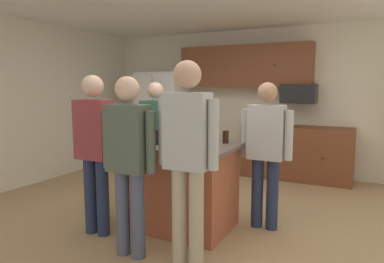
{
  "coord_description": "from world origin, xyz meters",
  "views": [
    {
      "loc": [
        1.65,
        -3.57,
        1.59
      ],
      "look_at": [
        -0.18,
        0.07,
        1.05
      ],
      "focal_mm": 32.84,
      "sensor_mm": 36.0,
      "label": 1
    }
  ],
  "objects_px": {
    "person_elder_center": "(129,155)",
    "glass_pilsner": "(158,137)",
    "person_host_foreground": "(156,134)",
    "glass_dark_ale": "(152,134)",
    "glass_stout_tall": "(225,137)",
    "tumbler_amber": "(178,135)",
    "refrigerator": "(163,119)",
    "glass_short_whisky": "(193,137)",
    "person_guest_left": "(187,149)",
    "mug_blue_stoneware": "(205,143)",
    "microwave_over_range": "(299,94)",
    "person_guest_right": "(95,144)",
    "kitchen_island": "(180,185)",
    "person_guest_by_door": "(266,146)"
  },
  "relations": [
    {
      "from": "person_elder_center",
      "to": "glass_pilsner",
      "type": "relative_size",
      "value": 10.73
    },
    {
      "from": "person_host_foreground",
      "to": "glass_pilsner",
      "type": "xyz_separation_m",
      "value": [
        0.5,
        -0.74,
        0.1
      ]
    },
    {
      "from": "glass_dark_ale",
      "to": "glass_stout_tall",
      "type": "xyz_separation_m",
      "value": [
        0.85,
        0.17,
        0.0
      ]
    },
    {
      "from": "person_host_foreground",
      "to": "tumbler_amber",
      "type": "height_order",
      "value": "person_host_foreground"
    },
    {
      "from": "refrigerator",
      "to": "glass_short_whisky",
      "type": "relative_size",
      "value": 13.74
    },
    {
      "from": "person_guest_left",
      "to": "mug_blue_stoneware",
      "type": "xyz_separation_m",
      "value": [
        -0.1,
        0.58,
        -0.04
      ]
    },
    {
      "from": "person_host_foreground",
      "to": "glass_dark_ale",
      "type": "xyz_separation_m",
      "value": [
        0.28,
        -0.53,
        0.08
      ]
    },
    {
      "from": "tumbler_amber",
      "to": "glass_stout_tall",
      "type": "height_order",
      "value": "tumbler_amber"
    },
    {
      "from": "microwave_over_range",
      "to": "person_guest_left",
      "type": "distance_m",
      "value": 3.49
    },
    {
      "from": "person_elder_center",
      "to": "glass_short_whisky",
      "type": "relative_size",
      "value": 12.44
    },
    {
      "from": "person_host_foreground",
      "to": "person_guest_right",
      "type": "height_order",
      "value": "person_guest_right"
    },
    {
      "from": "kitchen_island",
      "to": "glass_stout_tall",
      "type": "bearing_deg",
      "value": 27.22
    },
    {
      "from": "refrigerator",
      "to": "person_guest_right",
      "type": "height_order",
      "value": "refrigerator"
    },
    {
      "from": "tumbler_amber",
      "to": "kitchen_island",
      "type": "bearing_deg",
      "value": -32.16
    },
    {
      "from": "refrigerator",
      "to": "tumbler_amber",
      "type": "xyz_separation_m",
      "value": [
        1.78,
        -2.59,
        0.12
      ]
    },
    {
      "from": "refrigerator",
      "to": "mug_blue_stoneware",
      "type": "distance_m",
      "value": 3.51
    },
    {
      "from": "person_guest_left",
      "to": "glass_stout_tall",
      "type": "distance_m",
      "value": 0.95
    },
    {
      "from": "person_guest_by_door",
      "to": "glass_dark_ale",
      "type": "height_order",
      "value": "person_guest_by_door"
    },
    {
      "from": "microwave_over_range",
      "to": "person_host_foreground",
      "type": "bearing_deg",
      "value": -124.24
    },
    {
      "from": "person_elder_center",
      "to": "person_guest_left",
      "type": "bearing_deg",
      "value": -74.34
    },
    {
      "from": "person_guest_right",
      "to": "glass_short_whisky",
      "type": "xyz_separation_m",
      "value": [
        0.83,
        0.64,
        0.04
      ]
    },
    {
      "from": "refrigerator",
      "to": "glass_stout_tall",
      "type": "distance_m",
      "value": 3.29
    },
    {
      "from": "person_guest_by_door",
      "to": "glass_dark_ale",
      "type": "bearing_deg",
      "value": -9.66
    },
    {
      "from": "person_host_foreground",
      "to": "glass_short_whisky",
      "type": "height_order",
      "value": "person_host_foreground"
    },
    {
      "from": "person_guest_by_door",
      "to": "glass_short_whisky",
      "type": "distance_m",
      "value": 0.8
    },
    {
      "from": "person_host_foreground",
      "to": "person_guest_by_door",
      "type": "height_order",
      "value": "person_host_foreground"
    },
    {
      "from": "tumbler_amber",
      "to": "glass_stout_tall",
      "type": "xyz_separation_m",
      "value": [
        0.49,
        0.2,
        -0.01
      ]
    },
    {
      "from": "mug_blue_stoneware",
      "to": "glass_pilsner",
      "type": "distance_m",
      "value": 0.55
    },
    {
      "from": "mug_blue_stoneware",
      "to": "tumbler_amber",
      "type": "relative_size",
      "value": 0.72
    },
    {
      "from": "refrigerator",
      "to": "mug_blue_stoneware",
      "type": "xyz_separation_m",
      "value": [
        2.19,
        -2.75,
        0.09
      ]
    },
    {
      "from": "person_guest_by_door",
      "to": "glass_pilsner",
      "type": "height_order",
      "value": "person_guest_by_door"
    },
    {
      "from": "mug_blue_stoneware",
      "to": "glass_pilsner",
      "type": "bearing_deg",
      "value": -177.16
    },
    {
      "from": "person_elder_center",
      "to": "person_guest_by_door",
      "type": "xyz_separation_m",
      "value": [
        0.94,
        1.21,
        -0.03
      ]
    },
    {
      "from": "glass_dark_ale",
      "to": "microwave_over_range",
      "type": "bearing_deg",
      "value": 66.18
    },
    {
      "from": "glass_pilsner",
      "to": "person_guest_left",
      "type": "bearing_deg",
      "value": -40.75
    },
    {
      "from": "person_guest_right",
      "to": "glass_stout_tall",
      "type": "distance_m",
      "value": 1.4
    },
    {
      "from": "person_guest_right",
      "to": "glass_pilsner",
      "type": "height_order",
      "value": "person_guest_right"
    },
    {
      "from": "refrigerator",
      "to": "glass_stout_tall",
      "type": "height_order",
      "value": "refrigerator"
    },
    {
      "from": "person_host_foreground",
      "to": "glass_pilsner",
      "type": "bearing_deg",
      "value": -15.27
    },
    {
      "from": "person_host_foreground",
      "to": "mug_blue_stoneware",
      "type": "height_order",
      "value": "person_host_foreground"
    },
    {
      "from": "person_elder_center",
      "to": "person_host_foreground",
      "type": "bearing_deg",
      "value": 29.01
    },
    {
      "from": "tumbler_amber",
      "to": "person_host_foreground",
      "type": "bearing_deg",
      "value": 138.92
    },
    {
      "from": "mug_blue_stoneware",
      "to": "kitchen_island",
      "type": "bearing_deg",
      "value": 160.35
    },
    {
      "from": "mug_blue_stoneware",
      "to": "person_guest_left",
      "type": "bearing_deg",
      "value": -80.39
    },
    {
      "from": "refrigerator",
      "to": "kitchen_island",
      "type": "relative_size",
      "value": 1.46
    },
    {
      "from": "glass_pilsner",
      "to": "glass_stout_tall",
      "type": "distance_m",
      "value": 0.74
    },
    {
      "from": "kitchen_island",
      "to": "glass_stout_tall",
      "type": "distance_m",
      "value": 0.74
    },
    {
      "from": "person_elder_center",
      "to": "person_guest_right",
      "type": "relative_size",
      "value": 0.99
    },
    {
      "from": "person_guest_right",
      "to": "person_guest_left",
      "type": "bearing_deg",
      "value": -46.22
    },
    {
      "from": "person_guest_right",
      "to": "tumbler_amber",
      "type": "height_order",
      "value": "person_guest_right"
    }
  ]
}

